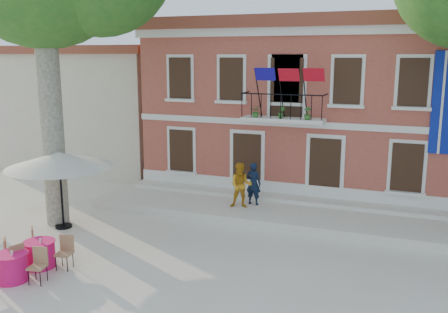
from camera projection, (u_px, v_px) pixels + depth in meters
ground at (173, 249)px, 15.57m from camera, size 90.00×90.00×0.00m
main_building at (308, 102)px, 23.22m from camera, size 13.50×9.59×7.50m
neighbor_west at (111, 104)px, 28.36m from camera, size 9.40×9.40×6.40m
terrace at (273, 211)px, 18.85m from camera, size 14.00×3.40×0.30m
patio_umbrella at (59, 160)px, 17.06m from camera, size 3.62×3.62×2.69m
pedestrian_navy at (253, 184)px, 19.07m from camera, size 0.63×0.44×1.65m
pedestrian_orange at (241, 185)px, 18.68m from camera, size 0.97×0.84×1.71m
cafe_table_0 at (12, 266)px, 13.30m from camera, size 1.77×1.84×0.95m
cafe_table_1 at (40, 253)px, 14.18m from camera, size 1.77×1.84×0.95m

